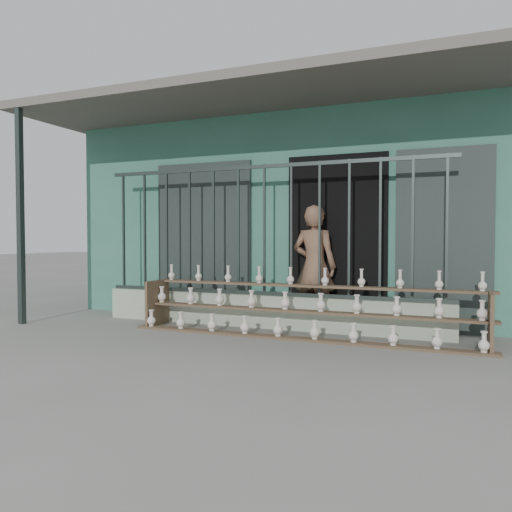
% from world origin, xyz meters
% --- Properties ---
extents(ground, '(60.00, 60.00, 0.00)m').
position_xyz_m(ground, '(0.00, 0.00, 0.00)').
color(ground, slate).
extents(workshop_building, '(7.40, 6.60, 3.21)m').
position_xyz_m(workshop_building, '(0.00, 4.23, 1.62)').
color(workshop_building, '#336D5A').
rests_on(workshop_building, ground).
extents(parapet_wall, '(5.00, 0.20, 0.45)m').
position_xyz_m(parapet_wall, '(0.00, 1.30, 0.23)').
color(parapet_wall, '#A2B198').
rests_on(parapet_wall, ground).
extents(security_fence, '(5.00, 0.04, 1.80)m').
position_xyz_m(security_fence, '(-0.00, 1.30, 1.35)').
color(security_fence, '#283330').
rests_on(security_fence, parapet_wall).
extents(shelf_rack, '(4.50, 0.68, 0.85)m').
position_xyz_m(shelf_rack, '(0.67, 0.89, 0.36)').
color(shelf_rack, brown).
rests_on(shelf_rack, ground).
extents(elderly_woman, '(0.65, 0.46, 1.69)m').
position_xyz_m(elderly_woman, '(0.64, 1.58, 0.84)').
color(elderly_woman, brown).
rests_on(elderly_woman, ground).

